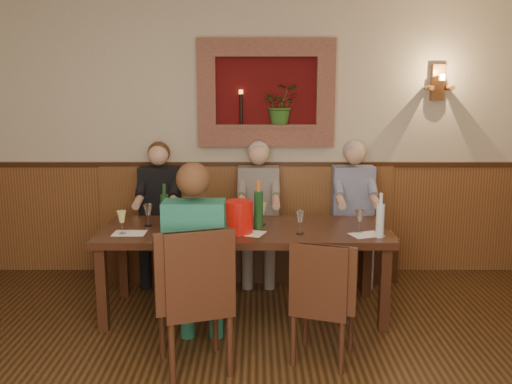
{
  "coord_description": "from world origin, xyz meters",
  "views": [
    {
      "loc": [
        0.1,
        -2.8,
        1.97
      ],
      "look_at": [
        0.1,
        1.9,
        1.05
      ],
      "focal_mm": 40.0,
      "sensor_mm": 36.0,
      "label": 1
    }
  ],
  "objects_px": {
    "person_chair_front": "(197,277)",
    "water_bottle": "(380,220)",
    "person_bench_left": "(160,224)",
    "person_bench_right": "(353,224)",
    "dining_table": "(244,237)",
    "wine_bottle_green_b": "(165,210)",
    "person_bench_mid": "(258,224)",
    "spittoon_bucket": "(239,217)",
    "wine_bottle_green_a": "(259,209)",
    "chair_near_left": "(195,328)",
    "bench": "(246,245)",
    "chair_near_right": "(322,326)"
  },
  "relations": [
    {
      "from": "chair_near_right",
      "to": "chair_near_left",
      "type": "bearing_deg",
      "value": -152.52
    },
    {
      "from": "spittoon_bucket",
      "to": "wine_bottle_green_b",
      "type": "bearing_deg",
      "value": 162.71
    },
    {
      "from": "person_chair_front",
      "to": "person_bench_right",
      "type": "bearing_deg",
      "value": 49.27
    },
    {
      "from": "chair_near_right",
      "to": "wine_bottle_green_b",
      "type": "bearing_deg",
      "value": 163.22
    },
    {
      "from": "bench",
      "to": "person_chair_front",
      "type": "bearing_deg",
      "value": -100.63
    },
    {
      "from": "person_bench_mid",
      "to": "wine_bottle_green_a",
      "type": "bearing_deg",
      "value": -90.2
    },
    {
      "from": "dining_table",
      "to": "wine_bottle_green_a",
      "type": "relative_size",
      "value": 5.89
    },
    {
      "from": "person_bench_right",
      "to": "water_bottle",
      "type": "xyz_separation_m",
      "value": [
        0.01,
        -1.12,
        0.32
      ]
    },
    {
      "from": "person_chair_front",
      "to": "water_bottle",
      "type": "relative_size",
      "value": 4.03
    },
    {
      "from": "wine_bottle_green_b",
      "to": "person_chair_front",
      "type": "bearing_deg",
      "value": -67.02
    },
    {
      "from": "person_chair_front",
      "to": "water_bottle",
      "type": "xyz_separation_m",
      "value": [
        1.4,
        0.5,
        0.3
      ]
    },
    {
      "from": "person_bench_left",
      "to": "person_bench_right",
      "type": "relative_size",
      "value": 0.99
    },
    {
      "from": "wine_bottle_green_a",
      "to": "wine_bottle_green_b",
      "type": "xyz_separation_m",
      "value": [
        -0.79,
        0.06,
        -0.02
      ]
    },
    {
      "from": "dining_table",
      "to": "bench",
      "type": "distance_m",
      "value": 1.01
    },
    {
      "from": "wine_bottle_green_a",
      "to": "chair_near_left",
      "type": "bearing_deg",
      "value": -114.0
    },
    {
      "from": "chair_near_right",
      "to": "water_bottle",
      "type": "distance_m",
      "value": 1.0
    },
    {
      "from": "person_bench_mid",
      "to": "person_chair_front",
      "type": "relative_size",
      "value": 0.97
    },
    {
      "from": "dining_table",
      "to": "water_bottle",
      "type": "distance_m",
      "value": 1.14
    },
    {
      "from": "person_bench_mid",
      "to": "person_bench_right",
      "type": "height_order",
      "value": "person_bench_right"
    },
    {
      "from": "wine_bottle_green_b",
      "to": "spittoon_bucket",
      "type": "bearing_deg",
      "value": -17.29
    },
    {
      "from": "chair_near_left",
      "to": "person_bench_right",
      "type": "bearing_deg",
      "value": 34.35
    },
    {
      "from": "person_bench_right",
      "to": "wine_bottle_green_b",
      "type": "bearing_deg",
      "value": -155.62
    },
    {
      "from": "person_chair_front",
      "to": "wine_bottle_green_b",
      "type": "bearing_deg",
      "value": 112.98
    },
    {
      "from": "chair_near_left",
      "to": "person_bench_left",
      "type": "relative_size",
      "value": 0.75
    },
    {
      "from": "chair_near_left",
      "to": "person_bench_right",
      "type": "relative_size",
      "value": 0.74
    },
    {
      "from": "chair_near_right",
      "to": "spittoon_bucket",
      "type": "relative_size",
      "value": 3.41
    },
    {
      "from": "person_bench_left",
      "to": "person_chair_front",
      "type": "bearing_deg",
      "value": -71.64
    },
    {
      "from": "person_bench_mid",
      "to": "wine_bottle_green_a",
      "type": "xyz_separation_m",
      "value": [
        -0.0,
        -0.84,
        0.35
      ]
    },
    {
      "from": "dining_table",
      "to": "wine_bottle_green_b",
      "type": "distance_m",
      "value": 0.71
    },
    {
      "from": "person_bench_right",
      "to": "person_bench_mid",
      "type": "bearing_deg",
      "value": 179.99
    },
    {
      "from": "chair_near_left",
      "to": "water_bottle",
      "type": "relative_size",
      "value": 2.91
    },
    {
      "from": "bench",
      "to": "wine_bottle_green_b",
      "type": "relative_size",
      "value": 8.17
    },
    {
      "from": "bench",
      "to": "person_bench_mid",
      "type": "xyz_separation_m",
      "value": [
        0.12,
        -0.1,
        0.24
      ]
    },
    {
      "from": "person_bench_mid",
      "to": "person_chair_front",
      "type": "height_order",
      "value": "person_chair_front"
    },
    {
      "from": "person_bench_left",
      "to": "wine_bottle_green_b",
      "type": "height_order",
      "value": "person_bench_left"
    },
    {
      "from": "bench",
      "to": "wine_bottle_green_b",
      "type": "xyz_separation_m",
      "value": [
        -0.67,
        -0.89,
        0.57
      ]
    },
    {
      "from": "bench",
      "to": "wine_bottle_green_a",
      "type": "bearing_deg",
      "value": -82.71
    },
    {
      "from": "person_bench_right",
      "to": "person_chair_front",
      "type": "distance_m",
      "value": 2.13
    },
    {
      "from": "chair_near_right",
      "to": "wine_bottle_green_a",
      "type": "distance_m",
      "value": 1.17
    },
    {
      "from": "person_chair_front",
      "to": "person_bench_mid",
      "type": "bearing_deg",
      "value": 74.52
    },
    {
      "from": "chair_near_right",
      "to": "person_chair_front",
      "type": "height_order",
      "value": "person_chair_front"
    },
    {
      "from": "dining_table",
      "to": "person_chair_front",
      "type": "bearing_deg",
      "value": -112.57
    },
    {
      "from": "person_bench_left",
      "to": "person_bench_right",
      "type": "xyz_separation_m",
      "value": [
        1.93,
        -0.0,
        0.01
      ]
    },
    {
      "from": "water_bottle",
      "to": "person_chair_front",
      "type": "bearing_deg",
      "value": -160.51
    },
    {
      "from": "spittoon_bucket",
      "to": "wine_bottle_green_b",
      "type": "distance_m",
      "value": 0.66
    },
    {
      "from": "person_bench_left",
      "to": "water_bottle",
      "type": "distance_m",
      "value": 2.26
    },
    {
      "from": "wine_bottle_green_a",
      "to": "wine_bottle_green_b",
      "type": "relative_size",
      "value": 1.11
    },
    {
      "from": "chair_near_left",
      "to": "person_bench_mid",
      "type": "relative_size",
      "value": 0.75
    },
    {
      "from": "chair_near_left",
      "to": "bench",
      "type": "bearing_deg",
      "value": 62.2
    },
    {
      "from": "water_bottle",
      "to": "person_bench_right",
      "type": "bearing_deg",
      "value": 90.68
    }
  ]
}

